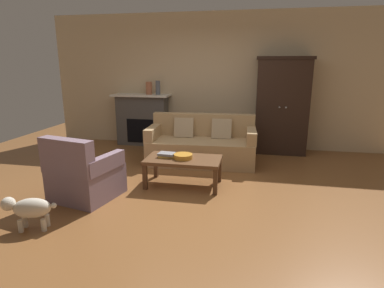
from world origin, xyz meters
name	(u,v)px	position (x,y,z in m)	size (l,w,h in m)	color
ground_plane	(190,187)	(0.00, 0.00, 0.00)	(9.60, 9.60, 0.00)	brown
back_wall	(214,81)	(0.00, 2.55, 1.40)	(7.20, 0.10, 2.80)	beige
fireplace	(143,119)	(-1.55, 2.30, 0.57)	(1.26, 0.48, 1.12)	#4C4947
armoire	(282,106)	(1.40, 2.22, 0.95)	(1.06, 0.57, 1.90)	black
couch	(202,145)	(-0.04, 1.24, 0.32)	(1.95, 0.94, 0.86)	tan
coffee_table	(183,162)	(-0.12, 0.07, 0.37)	(1.10, 0.60, 0.42)	brown
fruit_bowl	(183,156)	(-0.12, 0.05, 0.45)	(0.28, 0.28, 0.07)	orange
book_stack	(167,155)	(-0.37, 0.08, 0.45)	(0.26, 0.19, 0.07)	gold
mantel_vase_terracotta	(149,88)	(-1.37, 2.28, 1.25)	(0.14, 0.14, 0.27)	#A86042
mantel_vase_slate	(158,88)	(-1.17, 2.28, 1.27)	(0.10, 0.10, 0.29)	#565B66
armchair_near_left	(84,176)	(-1.33, -0.64, 0.32)	(0.91, 0.92, 0.88)	gray
dog	(29,209)	(-1.48, -1.52, 0.25)	(0.56, 0.31, 0.39)	beige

